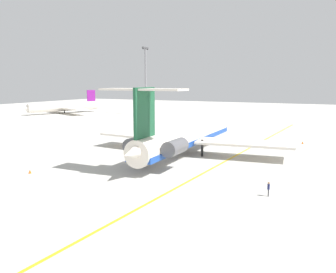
# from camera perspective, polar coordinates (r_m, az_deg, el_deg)

# --- Properties ---
(ground) EXTENTS (315.03, 315.03, 0.00)m
(ground) POSITION_cam_1_polar(r_m,az_deg,el_deg) (64.90, 9.66, -2.35)
(ground) COLOR #B7B5AD
(main_jetliner) EXTENTS (40.56, 36.15, 11.84)m
(main_jetliner) POSITION_cam_1_polar(r_m,az_deg,el_deg) (60.16, 2.95, 0.01)
(main_jetliner) COLOR silver
(main_jetliner) RESTS_ON ground
(airliner_mid_right) EXTENTS (29.98, 30.16, 9.30)m
(airliner_mid_right) POSITION_cam_1_polar(r_m,az_deg,el_deg) (147.84, -16.99, 4.70)
(airliner_mid_right) COLOR silver
(airliner_mid_right) RESTS_ON ground
(ground_crew_near_nose) EXTENTS (0.41, 0.27, 1.67)m
(ground_crew_near_nose) POSITION_cam_1_polar(r_m,az_deg,el_deg) (84.17, -3.75, 1.05)
(ground_crew_near_nose) COLOR black
(ground_crew_near_nose) RESTS_ON ground
(ground_crew_near_tail) EXTENTS (0.40, 0.26, 1.66)m
(ground_crew_near_tail) POSITION_cam_1_polar(r_m,az_deg,el_deg) (40.24, 16.19, -8.00)
(ground_crew_near_tail) COLOR black
(ground_crew_near_tail) RESTS_ON ground
(ground_crew_portside) EXTENTS (0.44, 0.28, 1.78)m
(ground_crew_portside) POSITION_cam_1_polar(r_m,az_deg,el_deg) (89.26, -4.72, 1.53)
(ground_crew_portside) COLOR black
(ground_crew_portside) RESTS_ON ground
(ground_crew_starboard) EXTENTS (0.28, 0.38, 1.73)m
(ground_crew_starboard) POSITION_cam_1_polar(r_m,az_deg,el_deg) (84.93, 3.08, 1.15)
(ground_crew_starboard) COLOR black
(ground_crew_starboard) RESTS_ON ground
(safety_cone_nose) EXTENTS (0.40, 0.40, 0.55)m
(safety_cone_nose) POSITION_cam_1_polar(r_m,az_deg,el_deg) (51.96, -21.75, -5.36)
(safety_cone_nose) COLOR #EA590F
(safety_cone_nose) RESTS_ON ground
(safety_cone_wingtip) EXTENTS (0.40, 0.40, 0.55)m
(safety_cone_wingtip) POSITION_cam_1_polar(r_m,az_deg,el_deg) (76.29, 21.24, -0.95)
(safety_cone_wingtip) COLOR #EA590F
(safety_cone_wingtip) RESTS_ON ground
(taxiway_centreline) EXTENTS (106.57, 7.49, 0.01)m
(taxiway_centreline) POSITION_cam_1_polar(r_m,az_deg,el_deg) (59.22, 10.45, -3.44)
(taxiway_centreline) COLOR gold
(taxiway_centreline) RESTS_ON ground
(light_mast) EXTENTS (4.00, 0.70, 25.89)m
(light_mast) POSITION_cam_1_polar(r_m,az_deg,el_deg) (136.70, -3.69, 9.55)
(light_mast) COLOR slate
(light_mast) RESTS_ON ground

